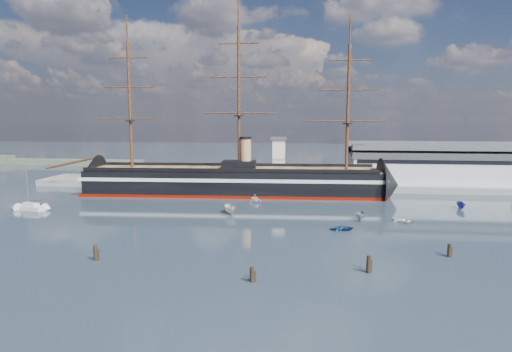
# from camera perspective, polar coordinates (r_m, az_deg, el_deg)

# --- Properties ---
(ground) EXTENTS (600.00, 600.00, 0.00)m
(ground) POSITION_cam_1_polar(r_m,az_deg,el_deg) (110.57, 0.30, -4.29)
(ground) COLOR #27363F
(ground) RESTS_ON ground
(quay) EXTENTS (180.00, 18.00, 2.00)m
(quay) POSITION_cam_1_polar(r_m,az_deg,el_deg) (145.29, 5.88, -1.46)
(quay) COLOR slate
(quay) RESTS_ON ground
(warehouse) EXTENTS (63.00, 21.00, 11.60)m
(warehouse) POSITION_cam_1_polar(r_m,az_deg,el_deg) (155.01, 23.99, 1.46)
(warehouse) COLOR #B7BABC
(warehouse) RESTS_ON ground
(quay_tower) EXTENTS (5.00, 5.00, 15.00)m
(quay_tower) POSITION_cam_1_polar(r_m,az_deg,el_deg) (141.40, 3.07, 2.30)
(quay_tower) COLOR silver
(quay_tower) RESTS_ON ground
(shoreline) EXTENTS (120.00, 10.00, 4.00)m
(shoreline) POSITION_cam_1_polar(r_m,az_deg,el_deg) (253.96, -29.78, 1.77)
(shoreline) COLOR #3F4C38
(shoreline) RESTS_ON ground
(warship) EXTENTS (113.24, 20.44, 53.94)m
(warship) POSITION_cam_1_polar(r_m,az_deg,el_deg) (131.15, -3.86, -0.63)
(warship) COLOR black
(warship) RESTS_ON ground
(sailboat) EXTENTS (8.59, 4.88, 13.20)m
(sailboat) POSITION_cam_1_polar(r_m,az_deg,el_deg) (121.98, -27.82, -3.65)
(sailboat) COLOR silver
(sailboat) RESTS_ON ground
(motorboat_a) EXTENTS (7.23, 4.89, 2.72)m
(motorboat_a) POSITION_cam_1_polar(r_m,az_deg,el_deg) (104.08, -3.49, -5.05)
(motorboat_a) COLOR beige
(motorboat_a) RESTS_ON ground
(motorboat_b) EXTENTS (1.28, 2.88, 1.32)m
(motorboat_b) POSITION_cam_1_polar(r_m,az_deg,el_deg) (90.62, 11.44, -7.11)
(motorboat_b) COLOR navy
(motorboat_b) RESTS_ON ground
(motorboat_c) EXTENTS (5.99, 2.86, 2.31)m
(motorboat_c) POSITION_cam_1_polar(r_m,az_deg,el_deg) (100.20, 13.75, -5.76)
(motorboat_c) COLOR gray
(motorboat_c) RESTS_ON ground
(motorboat_d) EXTENTS (6.88, 5.73, 2.34)m
(motorboat_d) POSITION_cam_1_polar(r_m,az_deg,el_deg) (118.48, -0.13, -3.48)
(motorboat_d) COLOR white
(motorboat_d) RESTS_ON ground
(motorboat_e) EXTENTS (2.95, 3.06, 1.42)m
(motorboat_e) POSITION_cam_1_polar(r_m,az_deg,el_deg) (100.74, 19.13, -5.89)
(motorboat_e) COLOR silver
(motorboat_e) RESTS_ON ground
(motorboat_f) EXTENTS (5.64, 2.49, 2.19)m
(motorboat_f) POSITION_cam_1_polar(r_m,az_deg,el_deg) (121.39, 25.64, -3.97)
(motorboat_f) COLOR navy
(motorboat_f) RESTS_ON ground
(piling_near_left) EXTENTS (0.64, 0.64, 3.21)m
(piling_near_left) POSITION_cam_1_polar(r_m,az_deg,el_deg) (75.30, -20.58, -10.50)
(piling_near_left) COLOR black
(piling_near_left) RESTS_ON ground
(piling_near_mid) EXTENTS (0.64, 0.64, 2.88)m
(piling_near_mid) POSITION_cam_1_polar(r_m,az_deg,el_deg) (61.95, -0.53, -13.96)
(piling_near_mid) COLOR black
(piling_near_mid) RESTS_ON ground
(piling_near_right) EXTENTS (0.64, 0.64, 3.31)m
(piling_near_right) POSITION_cam_1_polar(r_m,az_deg,el_deg) (67.53, 14.73, -12.36)
(piling_near_right) COLOR black
(piling_near_right) RESTS_ON ground
(piling_far_right) EXTENTS (0.64, 0.64, 2.96)m
(piling_far_right) POSITION_cam_1_polar(r_m,az_deg,el_deg) (79.16, 24.32, -9.81)
(piling_far_right) COLOR black
(piling_far_right) RESTS_ON ground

